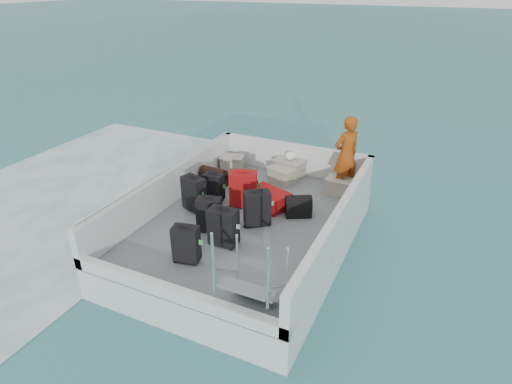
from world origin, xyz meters
TOP-DOWN VIEW (x-y plane):
  - ground at (0.00, 0.00)m, footprint 160.00×160.00m
  - wake_foam at (-4.80, 0.00)m, footprint 10.00×10.00m
  - ferry_hull at (0.00, 0.00)m, footprint 3.60×5.00m
  - deck at (0.00, 0.00)m, footprint 3.30×4.70m
  - deck_fittings at (0.35, -0.32)m, footprint 3.60×5.00m
  - suitcase_1 at (-1.12, -0.09)m, footprint 0.52×0.39m
  - suitcase_2 at (-0.98, 0.43)m, footprint 0.41×0.26m
  - suitcase_3 at (-0.31, -1.58)m, footprint 0.46×0.32m
  - suitcase_4 at (-0.46, -0.62)m, footprint 0.49×0.37m
  - suitcase_5 at (-0.33, 0.47)m, footprint 0.60×0.48m
  - suitcase_6 at (-0.01, -0.90)m, footprint 0.49×0.30m
  - suitcase_7 at (0.23, -0.07)m, footprint 0.54×0.50m
  - suitcase_8 at (0.12, 0.68)m, footprint 0.95×0.79m
  - duffel_0 at (-1.34, 1.03)m, footprint 0.61×0.34m
  - duffel_1 at (-0.53, 0.94)m, footprint 0.54×0.41m
  - duffel_2 at (0.79, 0.57)m, footprint 0.57×0.50m
  - crate_0 at (-1.38, 1.97)m, footprint 0.59×0.47m
  - crate_1 at (-0.04, 1.80)m, footprint 0.62×0.52m
  - crate_2 at (-0.01, 2.20)m, footprint 0.69×0.54m
  - crate_3 at (1.27, 1.79)m, footprint 0.54×0.39m
  - yellow_bag at (1.45, 2.19)m, footprint 0.28×0.26m
  - white_bag at (-0.01, 2.20)m, footprint 0.24×0.24m
  - passenger at (1.30, 1.95)m, footprint 0.69×0.72m

SIDE VIEW (x-z plane):
  - ground at x=0.00m, z-range 0.00..0.00m
  - wake_foam at x=-4.80m, z-range 0.00..0.00m
  - ferry_hull at x=0.00m, z-range 0.00..0.60m
  - deck at x=0.00m, z-range 0.60..0.62m
  - yellow_bag at x=1.45m, z-range 0.62..0.84m
  - crate_0 at x=-1.38m, z-range 0.62..0.93m
  - suitcase_8 at x=0.12m, z-range 0.62..0.94m
  - crate_3 at x=1.27m, z-range 0.62..0.94m
  - duffel_0 at x=-1.34m, z-range 0.62..0.94m
  - duffel_1 at x=-0.53m, z-range 0.62..0.94m
  - duffel_2 at x=0.79m, z-range 0.62..0.94m
  - crate_1 at x=-0.04m, z-range 0.62..0.94m
  - crate_2 at x=-0.01m, z-range 0.62..1.00m
  - suitcase_2 at x=-0.98m, z-range 0.62..1.19m
  - suitcase_3 at x=-0.31m, z-range 0.62..1.25m
  - suitcase_4 at x=-0.46m, z-range 0.62..1.26m
  - suitcase_7 at x=0.23m, z-range 0.62..1.28m
  - suitcase_6 at x=-0.01m, z-range 0.62..1.29m
  - suitcase_1 at x=-1.12m, z-range 0.62..1.31m
  - suitcase_5 at x=-0.33m, z-range 0.62..1.34m
  - deck_fittings at x=0.35m, z-range 0.54..1.44m
  - white_bag at x=-0.01m, z-range 1.00..1.18m
  - passenger at x=1.30m, z-range 0.62..2.28m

